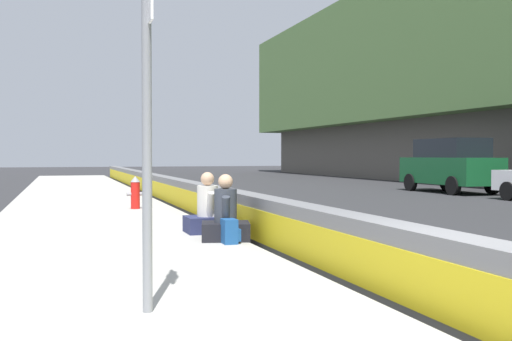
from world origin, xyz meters
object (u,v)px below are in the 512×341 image
object	(u,v)px
route_sign_post	(147,85)
seated_person_foreground	(226,219)
seated_person_middle	(208,214)
fire_hydrant	(135,192)
parked_car_fourth	(450,165)
backpack	(230,232)

from	to	relation	value
route_sign_post	seated_person_foreground	world-z (taller)	route_sign_post
seated_person_foreground	seated_person_middle	world-z (taller)	seated_person_middle
fire_hydrant	seated_person_middle	world-z (taller)	seated_person_middle
seated_person_foreground	parked_car_fourth	bearing A→B (deg)	-48.01
route_sign_post	backpack	xyz separation A→B (m)	(3.85, -1.85, -1.88)
backpack	parked_car_fourth	xyz separation A→B (m)	(12.11, -13.02, 0.85)
fire_hydrant	parked_car_fourth	bearing A→B (deg)	-69.18
route_sign_post	seated_person_middle	bearing A→B (deg)	-18.96
seated_person_middle	backpack	bearing A→B (deg)	-179.29
backpack	parked_car_fourth	world-z (taller)	parked_car_fourth
route_sign_post	parked_car_fourth	xyz separation A→B (m)	(15.96, -14.87, -1.03)
route_sign_post	seated_person_middle	size ratio (longest dim) A/B	3.21
route_sign_post	fire_hydrant	bearing A→B (deg)	-6.05
seated_person_foreground	backpack	distance (m)	0.45
backpack	parked_car_fourth	size ratio (longest dim) A/B	0.08
route_sign_post	backpack	bearing A→B (deg)	-25.66
route_sign_post	seated_person_middle	world-z (taller)	route_sign_post
fire_hydrant	route_sign_post	bearing A→B (deg)	173.95
seated_person_middle	fire_hydrant	bearing A→B (deg)	7.33
fire_hydrant	seated_person_middle	bearing A→B (deg)	-172.67
route_sign_post	parked_car_fourth	distance (m)	21.84
route_sign_post	seated_person_middle	xyz separation A→B (m)	(5.33, -1.83, -1.72)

